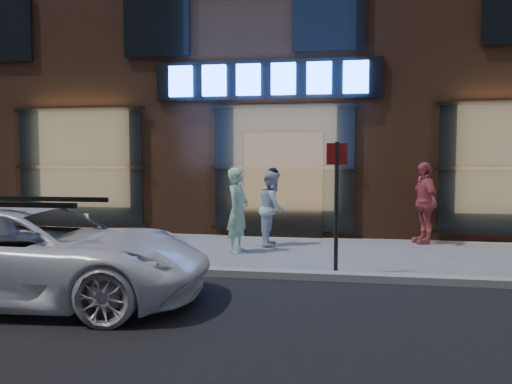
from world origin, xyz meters
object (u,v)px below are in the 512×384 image
at_px(man_cap, 273,208).
at_px(white_suv, 35,254).
at_px(man_bowtie, 238,210).
at_px(passerby, 424,203).
at_px(sign_post, 336,195).

relative_size(man_cap, white_suv, 0.35).
distance_m(man_bowtie, man_cap, 1.05).
bearing_deg(man_bowtie, passerby, -52.74).
xyz_separation_m(passerby, white_suv, (-5.62, -5.29, -0.25)).
height_order(man_cap, white_suv, man_cap).
xyz_separation_m(passerby, sign_post, (-1.84, -3.26, 0.39)).
height_order(passerby, white_suv, passerby).
xyz_separation_m(man_cap, sign_post, (1.31, -2.50, 0.47)).
height_order(passerby, sign_post, sign_post).
relative_size(passerby, white_suv, 0.39).
bearing_deg(white_suv, man_bowtie, -32.01).
bearing_deg(sign_post, man_bowtie, 120.72).
xyz_separation_m(man_bowtie, sign_post, (1.88, -1.63, 0.44)).
bearing_deg(man_cap, white_suv, 148.81).
bearing_deg(man_cap, man_bowtie, 144.28).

